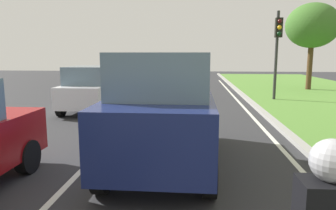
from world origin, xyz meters
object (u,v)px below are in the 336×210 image
at_px(car_suv_ahead, 164,108).
at_px(tree_roadside_far, 312,26).
at_px(traffic_light_near_right, 278,41).
at_px(car_hatchback_far, 91,89).

relative_size(car_suv_ahead, tree_roadside_far, 0.85).
xyz_separation_m(car_suv_ahead, traffic_light_near_right, (4.51, 9.37, 1.67)).
bearing_deg(tree_roadside_far, traffic_light_near_right, -123.87).
distance_m(car_suv_ahead, tree_roadside_far, 16.37).
bearing_deg(car_hatchback_far, tree_roadside_far, 35.34).
height_order(car_suv_ahead, car_hatchback_far, car_suv_ahead).
bearing_deg(traffic_light_near_right, tree_roadside_far, 56.13).
bearing_deg(car_suv_ahead, traffic_light_near_right, 64.74).
bearing_deg(traffic_light_near_right, car_suv_ahead, -115.69).
xyz_separation_m(car_suv_ahead, tree_roadside_far, (7.72, 14.16, 2.77)).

